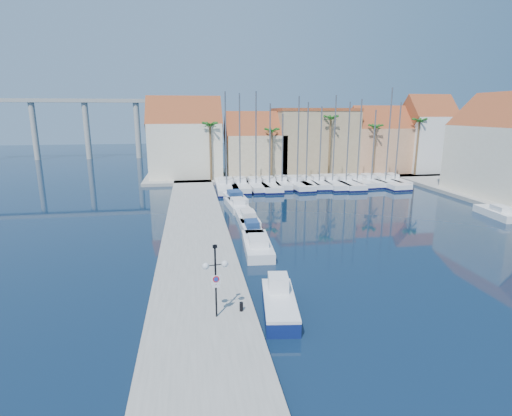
% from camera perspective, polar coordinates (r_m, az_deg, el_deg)
% --- Properties ---
extents(ground, '(260.00, 260.00, 0.00)m').
position_cam_1_polar(ground, '(27.08, 11.84, -11.49)').
color(ground, black).
rests_on(ground, ground).
extents(quay_west, '(6.00, 77.00, 0.50)m').
position_cam_1_polar(quay_west, '(37.93, -8.56, -3.58)').
color(quay_west, gray).
rests_on(quay_west, ground).
extents(shore_north, '(54.00, 16.00, 0.50)m').
position_cam_1_polar(shore_north, '(74.19, 5.83, 4.90)').
color(shore_north, gray).
rests_on(shore_north, ground).
extents(lamp_post, '(1.39, 0.53, 4.12)m').
position_cam_1_polar(lamp_post, '(21.42, -5.81, -8.81)').
color(lamp_post, black).
rests_on(lamp_post, quay_west).
extents(bollard, '(0.21, 0.21, 0.52)m').
position_cam_1_polar(bollard, '(22.93, -2.12, -13.90)').
color(bollard, black).
rests_on(bollard, quay_west).
extents(fishing_boat, '(2.51, 5.58, 1.88)m').
position_cam_1_polar(fishing_boat, '(23.72, 3.34, -13.29)').
color(fishing_boat, navy).
rests_on(fishing_boat, ground).
extents(motorboat_west_0, '(2.59, 6.88, 1.40)m').
position_cam_1_polar(motorboat_west_0, '(33.47, 0.20, -5.30)').
color(motorboat_west_0, white).
rests_on(motorboat_west_0, ground).
extents(motorboat_west_1, '(1.71, 5.31, 1.40)m').
position_cam_1_polar(motorboat_west_1, '(38.13, -0.68, -2.93)').
color(motorboat_west_1, white).
rests_on(motorboat_west_1, ground).
extents(motorboat_west_2, '(1.97, 6.07, 1.40)m').
position_cam_1_polar(motorboat_west_2, '(41.82, -1.25, -1.44)').
color(motorboat_west_2, white).
rests_on(motorboat_west_2, ground).
extents(motorboat_west_3, '(2.53, 6.42, 1.40)m').
position_cam_1_polar(motorboat_west_3, '(47.84, -2.75, 0.47)').
color(motorboat_west_3, white).
rests_on(motorboat_west_3, ground).
extents(motorboat_west_4, '(2.94, 7.51, 1.40)m').
position_cam_1_polar(motorboat_west_4, '(52.50, -3.17, 1.64)').
color(motorboat_west_4, white).
rests_on(motorboat_west_4, ground).
extents(motorboat_east_1, '(2.28, 5.87, 1.40)m').
position_cam_1_polar(motorboat_east_1, '(51.50, 31.20, -0.57)').
color(motorboat_east_1, white).
rests_on(motorboat_east_1, ground).
extents(sailboat_0, '(3.31, 11.64, 14.12)m').
position_cam_1_polar(sailboat_0, '(59.55, -4.26, 3.12)').
color(sailboat_0, white).
rests_on(sailboat_0, ground).
extents(sailboat_1, '(3.30, 10.33, 13.93)m').
position_cam_1_polar(sailboat_1, '(60.28, -2.30, 3.29)').
color(sailboat_1, white).
rests_on(sailboat_1, ground).
extents(sailboat_2, '(3.09, 9.62, 14.22)m').
position_cam_1_polar(sailboat_2, '(60.41, -0.12, 3.34)').
color(sailboat_2, white).
rests_on(sailboat_2, ground).
extents(sailboat_3, '(2.99, 10.24, 12.53)m').
position_cam_1_polar(sailboat_3, '(60.67, 1.86, 3.34)').
color(sailboat_3, white).
rests_on(sailboat_3, ground).
extents(sailboat_4, '(2.94, 8.69, 11.15)m').
position_cam_1_polar(sailboat_4, '(61.95, 3.66, 3.54)').
color(sailboat_4, white).
rests_on(sailboat_4, ground).
extents(sailboat_5, '(3.58, 10.42, 13.60)m').
position_cam_1_polar(sailboat_5, '(61.90, 5.70, 3.50)').
color(sailboat_5, white).
rests_on(sailboat_5, ground).
extents(sailboat_6, '(2.38, 8.63, 12.75)m').
position_cam_1_polar(sailboat_6, '(62.54, 7.03, 3.59)').
color(sailboat_6, white).
rests_on(sailboat_6, ground).
extents(sailboat_7, '(3.08, 9.14, 12.14)m').
position_cam_1_polar(sailboat_7, '(63.10, 8.90, 3.60)').
color(sailboat_7, white).
rests_on(sailboat_7, ground).
extents(sailboat_8, '(2.85, 10.74, 13.76)m').
position_cam_1_polar(sailboat_8, '(63.69, 10.66, 3.61)').
color(sailboat_8, white).
rests_on(sailboat_8, ground).
extents(sailboat_9, '(2.99, 10.70, 12.82)m').
position_cam_1_polar(sailboat_9, '(64.06, 12.51, 3.57)').
color(sailboat_9, white).
rests_on(sailboat_9, ground).
extents(sailboat_10, '(2.81, 9.13, 13.25)m').
position_cam_1_polar(sailboat_10, '(65.47, 14.03, 3.73)').
color(sailboat_10, white).
rests_on(sailboat_10, ground).
extents(sailboat_11, '(2.41, 8.52, 11.66)m').
position_cam_1_polar(sailboat_11, '(66.39, 15.96, 3.73)').
color(sailboat_11, white).
rests_on(sailboat_11, ground).
extents(sailboat_12, '(3.75, 11.44, 14.88)m').
position_cam_1_polar(sailboat_12, '(66.38, 17.69, 3.60)').
color(sailboat_12, white).
rests_on(sailboat_12, ground).
extents(sailboat_13, '(2.48, 8.45, 12.78)m').
position_cam_1_polar(sailboat_13, '(68.04, 19.03, 3.76)').
color(sailboat_13, white).
rests_on(sailboat_13, ground).
extents(building_0, '(12.30, 9.00, 13.50)m').
position_cam_1_polar(building_0, '(69.95, -10.07, 9.41)').
color(building_0, beige).
rests_on(building_0, shore_north).
extents(building_1, '(10.30, 8.00, 11.00)m').
position_cam_1_polar(building_1, '(70.94, -0.18, 8.68)').
color(building_1, tan).
rests_on(building_1, shore_north).
extents(building_2, '(14.20, 10.20, 11.50)m').
position_cam_1_polar(building_2, '(74.37, 8.20, 9.51)').
color(building_2, tan).
rests_on(building_2, shore_north).
extents(building_3, '(10.30, 8.00, 12.00)m').
position_cam_1_polar(building_3, '(77.93, 16.97, 8.95)').
color(building_3, tan).
rests_on(building_3, shore_north).
extents(building_4, '(8.30, 8.00, 14.00)m').
position_cam_1_polar(building_4, '(81.37, 23.11, 9.41)').
color(building_4, white).
rests_on(building_4, shore_north).
extents(building_6, '(9.00, 14.30, 13.50)m').
position_cam_1_polar(building_6, '(62.57, 32.23, 7.08)').
color(building_6, beige).
rests_on(building_6, shore_east).
extents(palm_0, '(2.60, 2.60, 10.15)m').
position_cam_1_polar(palm_0, '(64.90, -6.60, 11.48)').
color(palm_0, brown).
rests_on(palm_0, shore_north).
extents(palm_1, '(2.60, 2.60, 9.15)m').
position_cam_1_polar(palm_1, '(66.20, 2.26, 10.78)').
color(palm_1, brown).
rests_on(palm_1, shore_north).
extents(palm_2, '(2.60, 2.60, 11.15)m').
position_cam_1_polar(palm_2, '(68.84, 10.65, 12.24)').
color(palm_2, brown).
rests_on(palm_2, shore_north).
extents(palm_3, '(2.60, 2.60, 9.65)m').
position_cam_1_polar(palm_3, '(71.98, 16.70, 10.83)').
color(palm_3, brown).
rests_on(palm_3, shore_north).
extents(palm_4, '(2.60, 2.60, 10.65)m').
position_cam_1_polar(palm_4, '(75.77, 22.31, 11.22)').
color(palm_4, brown).
rests_on(palm_4, shore_north).
extents(viaduct, '(48.00, 2.20, 14.45)m').
position_cam_1_polar(viaduct, '(108.94, -25.80, 11.67)').
color(viaduct, '#9E9E99').
rests_on(viaduct, ground).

